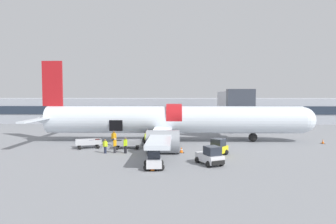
# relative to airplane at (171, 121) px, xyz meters

# --- Properties ---
(ground_plane) EXTENTS (500.00, 500.00, 0.00)m
(ground_plane) POSITION_rel_airplane_xyz_m (-1.68, -3.83, -2.81)
(ground_plane) COLOR gray
(terminal_strip) EXTENTS (99.33, 12.95, 5.31)m
(terminal_strip) POSITION_rel_airplane_xyz_m (-1.68, 29.24, -0.16)
(terminal_strip) COLOR #9EA3AD
(terminal_strip) RESTS_ON ground_plane
(jet_bridge_stub) EXTENTS (3.81, 13.51, 7.04)m
(jet_bridge_stub) POSITION_rel_airplane_xyz_m (9.79, 7.50, 2.44)
(jet_bridge_stub) COLOR #4C4C51
(jet_bridge_stub) RESTS_ON ground_plane
(airplane) EXTENTS (37.64, 31.19, 10.74)m
(airplane) POSITION_rel_airplane_xyz_m (0.00, 0.00, 0.00)
(airplane) COLOR silver
(airplane) RESTS_ON ground_plane
(baggage_tug_lead) EXTENTS (1.91, 2.67, 1.46)m
(baggage_tug_lead) POSITION_rel_airplane_xyz_m (-1.23, -14.35, -2.19)
(baggage_tug_lead) COLOR silver
(baggage_tug_lead) RESTS_ON ground_plane
(baggage_tug_mid) EXTENTS (2.58, 3.25, 1.72)m
(baggage_tug_mid) POSITION_rel_airplane_xyz_m (3.77, -12.99, -2.08)
(baggage_tug_mid) COLOR silver
(baggage_tug_mid) RESTS_ON ground_plane
(baggage_tug_rear) EXTENTS (2.84, 3.11, 1.70)m
(baggage_tug_rear) POSITION_rel_airplane_xyz_m (4.91, -8.92, -2.09)
(baggage_tug_rear) COLOR yellow
(baggage_tug_rear) RESTS_ON ground_plane
(baggage_tug_spare) EXTENTS (3.00, 2.23, 1.74)m
(baggage_tug_spare) POSITION_rel_airplane_xyz_m (-0.26, -3.98, -2.08)
(baggage_tug_spare) COLOR white
(baggage_tug_spare) RESTS_ON ground_plane
(baggage_cart_loading) EXTENTS (4.23, 2.10, 1.01)m
(baggage_cart_loading) POSITION_rel_airplane_xyz_m (-4.95, -5.29, -2.30)
(baggage_cart_loading) COLOR #999BA0
(baggage_cart_loading) RESTS_ON ground_plane
(baggage_cart_queued) EXTENTS (3.87, 2.54, 1.00)m
(baggage_cart_queued) POSITION_rel_airplane_xyz_m (-9.43, -5.02, -2.31)
(baggage_cart_queued) COLOR #B7BABF
(baggage_cart_queued) RESTS_ON ground_plane
(ground_crew_loader_a) EXTENTS (0.53, 0.57, 1.71)m
(ground_crew_loader_a) POSITION_rel_airplane_xyz_m (-4.73, -8.05, -1.91)
(ground_crew_loader_a) COLOR black
(ground_crew_loader_a) RESTS_ON ground_plane
(ground_crew_loader_b) EXTENTS (0.53, 0.36, 1.54)m
(ground_crew_loader_b) POSITION_rel_airplane_xyz_m (-6.90, -8.13, -2.00)
(ground_crew_loader_b) COLOR #1E2338
(ground_crew_loader_b) RESTS_ON ground_plane
(ground_crew_driver) EXTENTS (0.64, 0.44, 1.84)m
(ground_crew_driver) POSITION_rel_airplane_xyz_m (-6.92, -3.40, -1.84)
(ground_crew_driver) COLOR #2D2D33
(ground_crew_driver) RESTS_ON ground_plane
(ground_crew_supervisor) EXTENTS (0.53, 0.57, 1.72)m
(ground_crew_supervisor) POSITION_rel_airplane_xyz_m (-2.94, -3.45, -1.90)
(ground_crew_supervisor) COLOR black
(ground_crew_supervisor) RESTS_ON ground_plane
(ground_crew_helper) EXTENTS (0.46, 0.56, 1.61)m
(ground_crew_helper) POSITION_rel_airplane_xyz_m (-5.89, -7.91, -1.96)
(ground_crew_helper) COLOR #2D2D33
(ground_crew_helper) RESTS_ON ground_plane
(ground_crew_marshal) EXTENTS (0.55, 0.55, 1.71)m
(ground_crew_marshal) POSITION_rel_airplane_xyz_m (-2.21, -5.73, -1.91)
(ground_crew_marshal) COLOR #2D2D33
(ground_crew_marshal) RESTS_ON ground_plane
(safety_cone_nose) EXTENTS (0.48, 0.48, 0.59)m
(safety_cone_nose) POSITION_rel_airplane_xyz_m (19.53, -1.34, -2.54)
(safety_cone_nose) COLOR black
(safety_cone_nose) RESTS_ON ground_plane
(safety_cone_engine_left) EXTENTS (0.58, 0.58, 0.74)m
(safety_cone_engine_left) POSITION_rel_airplane_xyz_m (-1.30, -15.27, -2.46)
(safety_cone_engine_left) COLOR black
(safety_cone_engine_left) RESTS_ON ground_plane
(safety_cone_wingtip) EXTENTS (0.58, 0.58, 0.63)m
(safety_cone_wingtip) POSITION_rel_airplane_xyz_m (1.29, -7.65, -2.51)
(safety_cone_wingtip) COLOR black
(safety_cone_wingtip) RESTS_ON ground_plane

